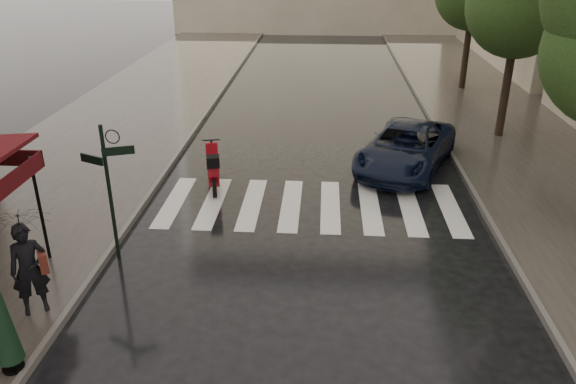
# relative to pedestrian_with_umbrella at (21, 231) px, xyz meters

# --- Properties ---
(ground) EXTENTS (120.00, 120.00, 0.00)m
(ground) POSITION_rel_pedestrian_with_umbrella_xyz_m (2.00, -0.87, -1.80)
(ground) COLOR black
(ground) RESTS_ON ground
(sidewalk_near) EXTENTS (6.00, 60.00, 0.12)m
(sidewalk_near) POSITION_rel_pedestrian_with_umbrella_xyz_m (-2.50, 11.13, -1.74)
(sidewalk_near) COLOR #38332D
(sidewalk_near) RESTS_ON ground
(sidewalk_far) EXTENTS (5.50, 60.00, 0.12)m
(sidewalk_far) POSITION_rel_pedestrian_with_umbrella_xyz_m (12.25, 11.13, -1.74)
(sidewalk_far) COLOR #38332D
(sidewalk_far) RESTS_ON ground
(curb_near) EXTENTS (0.12, 60.00, 0.16)m
(curb_near) POSITION_rel_pedestrian_with_umbrella_xyz_m (0.55, 11.13, -1.72)
(curb_near) COLOR #595651
(curb_near) RESTS_ON ground
(curb_far) EXTENTS (0.12, 60.00, 0.16)m
(curb_far) POSITION_rel_pedestrian_with_umbrella_xyz_m (9.45, 11.13, -1.72)
(curb_far) COLOR #595651
(curb_far) RESTS_ON ground
(crosswalk) EXTENTS (7.85, 3.20, 0.01)m
(crosswalk) POSITION_rel_pedestrian_with_umbrella_xyz_m (4.97, 5.13, -1.79)
(crosswalk) COLOR silver
(crosswalk) RESTS_ON ground
(signpost) EXTENTS (1.17, 0.29, 3.10)m
(signpost) POSITION_rel_pedestrian_with_umbrella_xyz_m (0.80, 2.13, 0.04)
(signpost) COLOR black
(signpost) RESTS_ON ground
(pedestrian_with_umbrella) EXTENTS (1.47, 1.48, 2.53)m
(pedestrian_with_umbrella) POSITION_rel_pedestrian_with_umbrella_xyz_m (0.00, 0.00, 0.00)
(pedestrian_with_umbrella) COLOR black
(pedestrian_with_umbrella) RESTS_ON sidewalk_near
(scooter) EXTENTS (0.72, 1.84, 1.22)m
(scooter) POSITION_rel_pedestrian_with_umbrella_xyz_m (2.19, 6.11, -1.23)
(scooter) COLOR black
(scooter) RESTS_ON ground
(parked_car) EXTENTS (3.89, 5.33, 1.35)m
(parked_car) POSITION_rel_pedestrian_with_umbrella_xyz_m (7.80, 8.01, -1.12)
(parked_car) COLOR black
(parked_car) RESTS_ON ground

